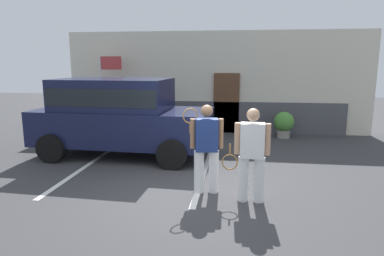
# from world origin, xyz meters

# --- Properties ---
(ground_plane) EXTENTS (40.00, 40.00, 0.00)m
(ground_plane) POSITION_xyz_m (0.00, 0.00, 0.00)
(ground_plane) COLOR #38383A
(parking_stripe_0) EXTENTS (0.12, 4.40, 0.01)m
(parking_stripe_0) POSITION_xyz_m (-2.78, 1.50, 0.00)
(parking_stripe_0) COLOR silver
(parking_stripe_0) RESTS_ON ground_plane
(parking_stripe_1) EXTENTS (0.12, 4.40, 0.01)m
(parking_stripe_1) POSITION_xyz_m (0.09, 1.50, 0.00)
(parking_stripe_1) COLOR silver
(parking_stripe_1) RESTS_ON ground_plane
(house_frontage) EXTENTS (10.70, 0.40, 3.55)m
(house_frontage) POSITION_xyz_m (0.00, 6.18, 1.67)
(house_frontage) COLOR beige
(house_frontage) RESTS_ON ground_plane
(parked_suv) EXTENTS (4.68, 2.34, 2.05)m
(parked_suv) POSITION_xyz_m (-2.29, 2.52, 1.15)
(parked_suv) COLOR #141938
(parked_suv) RESTS_ON ground_plane
(tennis_player_man) EXTENTS (0.76, 0.32, 1.70)m
(tennis_player_man) POSITION_xyz_m (0.25, 0.14, 0.89)
(tennis_player_man) COLOR white
(tennis_player_man) RESTS_ON ground_plane
(tennis_player_woman) EXTENTS (0.89, 0.27, 1.69)m
(tennis_player_woman) POSITION_xyz_m (1.08, -0.19, 0.87)
(tennis_player_woman) COLOR white
(tennis_player_woman) RESTS_ON ground_plane
(potted_plant_by_porch) EXTENTS (0.66, 0.66, 0.87)m
(potted_plant_by_porch) POSITION_xyz_m (2.34, 5.36, 0.48)
(potted_plant_by_porch) COLOR gray
(potted_plant_by_porch) RESTS_ON ground_plane
(flag_pole) EXTENTS (0.80, 0.05, 2.72)m
(flag_pole) POSITION_xyz_m (-3.76, 5.43, 1.90)
(flag_pole) COLOR silver
(flag_pole) RESTS_ON ground_plane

